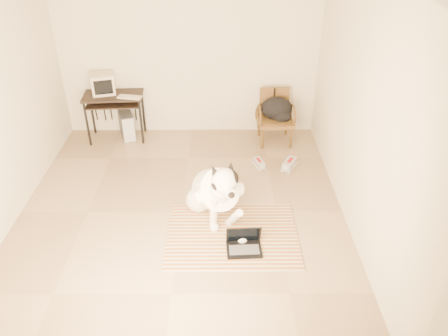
{
  "coord_description": "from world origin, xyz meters",
  "views": [
    {
      "loc": [
        0.5,
        -4.32,
        3.33
      ],
      "look_at": [
        0.52,
        -0.14,
        0.73
      ],
      "focal_mm": 35.0,
      "sensor_mm": 36.0,
      "label": 1
    }
  ],
  "objects_px": {
    "laptop": "(244,244)",
    "crt_monitor": "(103,84)",
    "rattan_chair": "(275,117)",
    "backpack": "(278,110)",
    "dog": "(216,192)",
    "pc_tower": "(127,125)",
    "computer_desk": "(114,101)"
  },
  "relations": [
    {
      "from": "pc_tower",
      "to": "backpack",
      "type": "xyz_separation_m",
      "value": [
        2.39,
        -0.14,
        0.33
      ]
    },
    {
      "from": "crt_monitor",
      "to": "rattan_chair",
      "type": "distance_m",
      "value": 2.7
    },
    {
      "from": "computer_desk",
      "to": "crt_monitor",
      "type": "relative_size",
      "value": 2.23
    },
    {
      "from": "laptop",
      "to": "crt_monitor",
      "type": "xyz_separation_m",
      "value": [
        -2.06,
        2.72,
        0.82
      ]
    },
    {
      "from": "computer_desk",
      "to": "rattan_chair",
      "type": "bearing_deg",
      "value": -1.68
    },
    {
      "from": "pc_tower",
      "to": "dog",
      "type": "bearing_deg",
      "value": -55.33
    },
    {
      "from": "dog",
      "to": "backpack",
      "type": "relative_size",
      "value": 2.41
    },
    {
      "from": "pc_tower",
      "to": "rattan_chair",
      "type": "xyz_separation_m",
      "value": [
        2.36,
        -0.12,
        0.2
      ]
    },
    {
      "from": "dog",
      "to": "computer_desk",
      "type": "height_order",
      "value": "dog"
    },
    {
      "from": "pc_tower",
      "to": "rattan_chair",
      "type": "height_order",
      "value": "rattan_chair"
    },
    {
      "from": "dog",
      "to": "rattan_chair",
      "type": "bearing_deg",
      "value": 65.18
    },
    {
      "from": "computer_desk",
      "to": "crt_monitor",
      "type": "height_order",
      "value": "crt_monitor"
    },
    {
      "from": "backpack",
      "to": "pc_tower",
      "type": "bearing_deg",
      "value": 176.57
    },
    {
      "from": "computer_desk",
      "to": "rattan_chair",
      "type": "distance_m",
      "value": 2.52
    },
    {
      "from": "crt_monitor",
      "to": "dog",
      "type": "bearing_deg",
      "value": -50.67
    },
    {
      "from": "laptop",
      "to": "dog",
      "type": "bearing_deg",
      "value": 118.05
    },
    {
      "from": "backpack",
      "to": "laptop",
      "type": "bearing_deg",
      "value": -103.76
    },
    {
      "from": "crt_monitor",
      "to": "pc_tower",
      "type": "xyz_separation_m",
      "value": [
        0.29,
        -0.03,
        -0.69
      ]
    },
    {
      "from": "pc_tower",
      "to": "backpack",
      "type": "bearing_deg",
      "value": -3.43
    },
    {
      "from": "dog",
      "to": "pc_tower",
      "type": "relative_size",
      "value": 2.39
    },
    {
      "from": "computer_desk",
      "to": "backpack",
      "type": "xyz_separation_m",
      "value": [
        2.53,
        -0.09,
        -0.11
      ]
    },
    {
      "from": "rattan_chair",
      "to": "backpack",
      "type": "height_order",
      "value": "rattan_chair"
    },
    {
      "from": "computer_desk",
      "to": "pc_tower",
      "type": "distance_m",
      "value": 0.46
    },
    {
      "from": "dog",
      "to": "laptop",
      "type": "xyz_separation_m",
      "value": [
        0.32,
        -0.59,
        -0.29
      ]
    },
    {
      "from": "crt_monitor",
      "to": "laptop",
      "type": "bearing_deg",
      "value": -52.88
    },
    {
      "from": "laptop",
      "to": "crt_monitor",
      "type": "distance_m",
      "value": 3.51
    },
    {
      "from": "pc_tower",
      "to": "rattan_chair",
      "type": "distance_m",
      "value": 2.38
    },
    {
      "from": "laptop",
      "to": "computer_desk",
      "type": "distance_m",
      "value": 3.31
    },
    {
      "from": "computer_desk",
      "to": "pc_tower",
      "type": "xyz_separation_m",
      "value": [
        0.14,
        0.05,
        -0.43
      ]
    },
    {
      "from": "laptop",
      "to": "rattan_chair",
      "type": "relative_size",
      "value": 0.49
    },
    {
      "from": "rattan_chair",
      "to": "crt_monitor",
      "type": "bearing_deg",
      "value": 176.73
    },
    {
      "from": "crt_monitor",
      "to": "pc_tower",
      "type": "distance_m",
      "value": 0.75
    }
  ]
}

